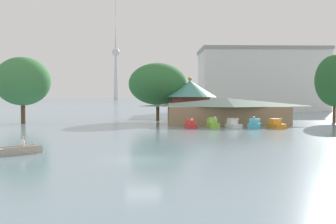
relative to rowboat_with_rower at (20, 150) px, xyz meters
name	(u,v)px	position (x,y,z in m)	size (l,w,h in m)	color
ground_plane	(143,160)	(9.76, -3.16, -0.29)	(2000.00, 2000.00, 0.00)	gray
rowboat_with_rower	(20,150)	(0.00, 0.00, 0.00)	(3.28, 3.32, 1.49)	#ADA393
pedal_boat_red	(191,124)	(15.56, 24.40, 0.21)	(1.70, 2.71, 1.43)	red
pedal_boat_lime	(213,124)	(18.74, 24.84, 0.28)	(1.74, 2.65, 1.66)	#8CCC3F
pedal_boat_white	(233,124)	(21.64, 24.51, 0.23)	(2.13, 2.91, 1.44)	white
pedal_boat_cyan	(255,124)	(24.49, 23.77, 0.23)	(2.48, 3.18, 1.74)	#4CB7CC
pedal_boat_orange	(276,124)	(27.51, 23.66, 0.23)	(2.15, 3.07, 1.51)	orange
boathouse	(227,111)	(21.96, 31.20, 1.90)	(20.13, 8.04, 4.18)	#9E7F5B
green_roof_pavilion	(190,98)	(16.76, 39.56, 3.82)	(9.42, 9.42, 7.92)	brown
shoreline_tree_tall_left	(23,81)	(-11.06, 34.28, 6.61)	(8.95, 8.95, 10.87)	brown
shoreline_tree_mid	(158,84)	(11.02, 41.65, 6.42)	(10.66, 10.66, 10.56)	brown
shoreline_tree_right	(335,81)	(40.99, 35.12, 6.83)	(6.56, 6.56, 11.50)	brown
background_building_block	(261,80)	(42.43, 88.10, 9.04)	(36.91, 18.38, 18.63)	silver
distant_broadcast_tower	(116,56)	(-32.94, 405.69, 47.41)	(8.45, 8.45, 125.42)	silver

